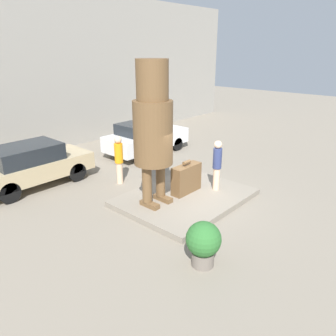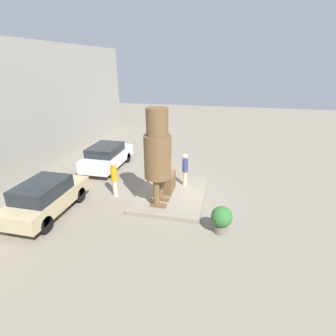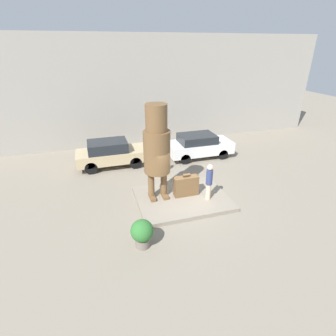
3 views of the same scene
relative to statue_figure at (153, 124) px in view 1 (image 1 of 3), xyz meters
name	(u,v)px [view 1 (image 1 of 3)]	position (x,y,z in m)	size (l,w,h in m)	color
ground_plane	(185,200)	(1.10, -0.38, -2.74)	(60.00, 60.00, 0.00)	gray
pedestal	(185,198)	(1.10, -0.38, -2.64)	(4.23, 3.26, 0.19)	gray
building_backdrop	(41,73)	(1.10, 8.40, 0.98)	(28.00, 0.60, 7.43)	gray
statue_figure	(153,124)	(0.00, 0.00, 0.00)	(1.18, 1.18, 4.36)	brown
giant_suitcase	(186,179)	(1.32, -0.24, -2.06)	(1.16, 0.39, 1.13)	brown
tourist	(217,163)	(2.18, -0.87, -1.59)	(0.30, 0.30, 1.74)	beige
parked_car_tan	(32,164)	(-1.69, 4.56, -1.89)	(4.13, 1.74, 1.59)	tan
parked_car_white	(146,137)	(3.91, 4.35, -1.92)	(4.13, 1.83, 1.53)	silver
planter_pot	(203,242)	(-1.34, -2.89, -2.11)	(0.83, 0.83, 1.11)	#70665B
worker_hivis	(119,158)	(0.60, 2.39, -1.73)	(0.31, 0.31, 1.83)	beige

